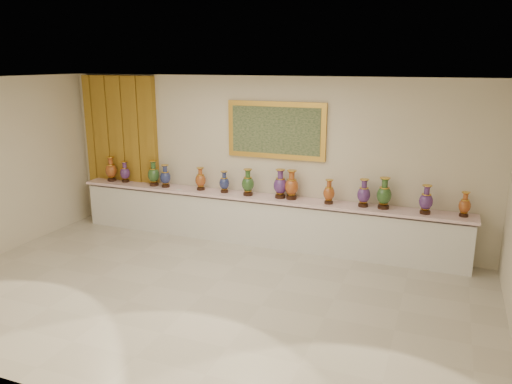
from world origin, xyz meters
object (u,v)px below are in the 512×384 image
at_px(vase_1, 125,173).
at_px(vase_2, 154,174).
at_px(counter, 260,220).
at_px(vase_0, 111,170).

relative_size(vase_1, vase_2, 0.85).
distance_m(counter, vase_2, 2.29).
bearing_deg(vase_0, vase_1, 3.72).
distance_m(vase_1, vase_2, 0.70).
height_order(vase_1, vase_2, vase_2).
bearing_deg(vase_1, counter, -0.37).
distance_m(counter, vase_1, 2.96).
bearing_deg(vase_0, vase_2, -1.48).
bearing_deg(vase_2, vase_0, 178.52).
xyz_separation_m(vase_0, vase_1, (0.32, 0.02, -0.03)).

